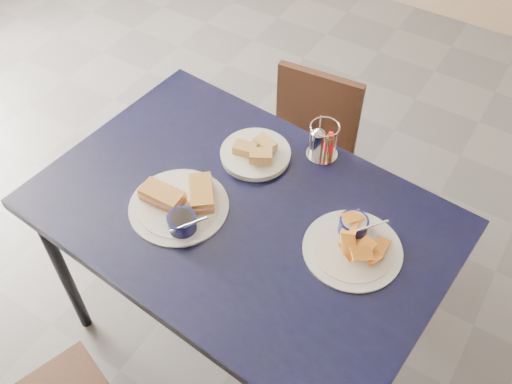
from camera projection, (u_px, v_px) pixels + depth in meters
The scene contains 7 objects.
ground at pixel (281, 298), 2.47m from camera, with size 6.00×6.00×0.00m, color #59595F.
dining_table at pixel (242, 222), 1.87m from camera, with size 1.37×0.98×0.75m.
chair_far at pixel (309, 148), 2.44m from camera, with size 0.40×0.38×0.77m.
sandwich_plate at pixel (181, 204), 1.81m from camera, with size 0.33×0.32×0.12m.
plantain_plate at pixel (354, 241), 1.72m from camera, with size 0.30×0.30×0.12m.
bread_basket at pixel (256, 153), 1.96m from camera, with size 0.24×0.24×0.07m.
condiment_caddy at pixel (322, 142), 1.95m from camera, with size 0.11×0.11×0.14m.
Camera 1 is at (0.58, -1.14, 2.16)m, focal length 40.00 mm.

